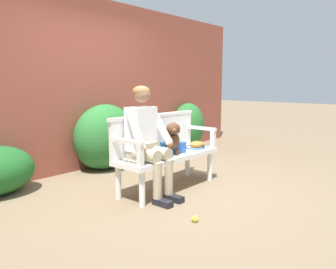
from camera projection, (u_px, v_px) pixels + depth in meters
ground_plane at (168, 189)px, 4.37m from camera, size 40.00×40.00×0.00m
brick_garden_fence at (81, 84)px, 5.34m from camera, size 8.00×0.30×2.69m
hedge_bush_mid_left at (106, 137)px, 5.32m from camera, size 1.09×0.77×1.04m
hedge_bush_far_left at (188, 126)px, 7.05m from camera, size 0.78×0.62×0.95m
hedge_bush_mid_right at (105, 146)px, 5.35m from camera, size 0.99×0.62×0.73m
garden_bench at (168, 159)px, 4.31m from camera, size 1.51×0.52×0.47m
bench_backrest at (155, 132)px, 4.41m from camera, size 1.55×0.06×0.50m
bench_armrest_left_end at (132, 147)px, 3.68m from camera, size 0.06×0.52×0.28m
bench_armrest_right_end at (206, 133)px, 4.75m from camera, size 0.06×0.52×0.28m
person_seated at (146, 137)px, 3.94m from camera, size 0.56×0.66×1.34m
dog_on_bench at (172, 138)px, 4.23m from camera, size 0.36×0.39×0.42m
tennis_racket at (193, 147)px, 4.69m from camera, size 0.42×0.56×0.03m
baseball_glove at (197, 144)px, 4.71m from camera, size 0.27×0.25×0.09m
sports_bag at (173, 147)px, 4.36m from camera, size 0.32×0.27×0.14m
tennis_ball at (195, 219)px, 3.32m from camera, size 0.07×0.07×0.07m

